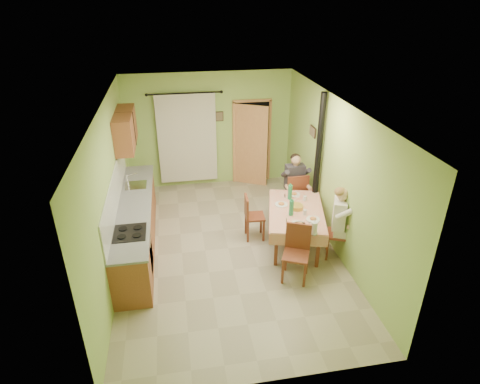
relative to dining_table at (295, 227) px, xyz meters
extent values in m
cube|color=tan|center=(-1.30, 0.06, -0.38)|extent=(4.00, 6.00, 0.01)
cube|color=#A7CD69|center=(-1.30, 3.06, 1.02)|extent=(4.00, 0.04, 2.80)
cube|color=#A7CD69|center=(-1.30, -2.94, 1.02)|extent=(4.00, 0.04, 2.80)
cube|color=#A7CD69|center=(-3.30, 0.06, 1.02)|extent=(0.04, 6.00, 2.80)
cube|color=#A7CD69|center=(0.70, 0.06, 1.02)|extent=(0.04, 6.00, 2.80)
cube|color=white|center=(-1.30, 0.06, 2.42)|extent=(4.00, 6.00, 0.04)
cube|color=brown|center=(-3.00, 0.46, 0.06)|extent=(0.60, 3.60, 0.88)
cube|color=gray|center=(-3.00, 0.46, 0.52)|extent=(0.64, 3.64, 0.04)
cube|color=white|center=(-3.29, 0.46, 0.85)|extent=(0.02, 3.60, 0.66)
cube|color=silver|center=(-3.00, 1.26, 0.53)|extent=(0.42, 0.42, 0.03)
cube|color=black|center=(-3.00, -0.54, 0.54)|extent=(0.52, 0.56, 0.02)
cube|color=black|center=(-2.70, -0.54, 0.07)|extent=(0.01, 0.55, 0.55)
cube|color=brown|center=(-3.12, 1.76, 1.57)|extent=(0.35, 1.40, 0.70)
cylinder|color=black|center=(-1.85, 2.94, 1.97)|extent=(1.70, 0.04, 0.04)
cube|color=silver|center=(-1.85, 2.96, 0.87)|extent=(1.40, 0.06, 2.20)
cube|color=black|center=(-0.25, 3.05, 0.65)|extent=(0.84, 0.03, 2.06)
cube|color=tan|center=(-0.70, 3.03, 0.65)|extent=(0.06, 0.06, 2.12)
cube|color=tan|center=(0.20, 3.03, 0.65)|extent=(0.06, 0.06, 2.12)
cube|color=tan|center=(-0.25, 3.03, 1.71)|extent=(0.96, 0.06, 0.06)
cube|color=tan|center=(-0.30, 2.83, 0.64)|extent=(0.74, 0.42, 2.04)
cube|color=tan|center=(0.00, 0.00, 0.36)|extent=(1.37, 1.86, 0.04)
cube|color=tan|center=(-0.20, -0.81, 0.25)|extent=(0.97, 0.26, 0.22)
cube|color=tan|center=(0.20, 0.81, 0.25)|extent=(0.97, 0.26, 0.22)
cube|color=tan|center=(-0.48, 0.12, 0.25)|extent=(0.42, 1.62, 0.22)
cube|color=tan|center=(0.48, -0.12, 0.25)|extent=(0.42, 1.62, 0.22)
cylinder|color=white|center=(0.14, 0.60, 0.39)|extent=(0.25, 0.25, 0.02)
ellipsoid|color=#CC7233|center=(0.14, 0.60, 0.41)|extent=(0.12, 0.12, 0.05)
cylinder|color=white|center=(-0.11, -0.56, 0.39)|extent=(0.25, 0.25, 0.02)
ellipsoid|color=#CC7233|center=(-0.11, -0.56, 0.41)|extent=(0.12, 0.12, 0.05)
cylinder|color=white|center=(0.19, -0.40, 0.39)|extent=(0.25, 0.25, 0.02)
ellipsoid|color=#CC7233|center=(0.19, -0.40, 0.41)|extent=(0.12, 0.12, 0.05)
cylinder|color=white|center=(-0.23, 0.24, 0.39)|extent=(0.25, 0.25, 0.02)
ellipsoid|color=#CC7233|center=(-0.23, 0.24, 0.41)|extent=(0.12, 0.12, 0.05)
cylinder|color=gold|center=(0.01, 0.05, 0.42)|extent=(0.26, 0.26, 0.08)
cylinder|color=white|center=(-0.13, -0.53, 0.39)|extent=(0.28, 0.28, 0.02)
cube|color=tan|center=(-0.08, -0.53, 0.41)|extent=(0.06, 0.07, 0.03)
cube|color=tan|center=(-0.15, -0.50, 0.41)|extent=(0.07, 0.07, 0.03)
cube|color=tan|center=(-0.14, -0.51, 0.41)|extent=(0.07, 0.07, 0.03)
cylinder|color=silver|center=(0.10, -0.19, 0.43)|extent=(0.07, 0.07, 0.10)
cylinder|color=silver|center=(0.27, 0.33, 0.43)|extent=(0.07, 0.07, 0.10)
cylinder|color=white|center=(0.05, -0.84, 0.50)|extent=(0.11, 0.11, 0.22)
cylinder|color=silver|center=(0.05, -0.84, 0.53)|extent=(0.02, 0.02, 0.30)
cube|color=brown|center=(0.30, 1.10, 0.10)|extent=(0.48, 0.48, 0.04)
cube|color=brown|center=(0.31, 0.89, 0.38)|extent=(0.46, 0.06, 0.53)
cube|color=brown|center=(-0.30, -1.02, 0.10)|extent=(0.56, 0.56, 0.04)
cube|color=brown|center=(-0.22, -0.84, 0.36)|extent=(0.41, 0.21, 0.49)
cube|color=brown|center=(0.66, -0.52, 0.10)|extent=(0.53, 0.53, 0.04)
cube|color=brown|center=(0.83, -0.59, 0.35)|extent=(0.19, 0.39, 0.46)
cube|color=brown|center=(-0.72, 0.36, 0.10)|extent=(0.39, 0.39, 0.04)
cube|color=brown|center=(-0.89, 0.37, 0.33)|extent=(0.06, 0.37, 0.43)
cube|color=#38333D|center=(0.31, 1.00, 0.18)|extent=(0.37, 0.41, 0.16)
cube|color=#38333D|center=(0.30, 1.13, 0.53)|extent=(0.41, 0.23, 0.54)
sphere|color=tan|center=(0.30, 1.12, 0.92)|extent=(0.21, 0.21, 0.21)
ellipsoid|color=black|center=(0.30, 1.16, 0.96)|extent=(0.21, 0.21, 0.16)
cube|color=silver|center=(0.75, -0.56, 0.18)|extent=(0.51, 0.49, 0.16)
cube|color=silver|center=(0.63, -0.51, 0.53)|extent=(0.36, 0.45, 0.54)
sphere|color=tan|center=(0.64, -0.51, 0.92)|extent=(0.21, 0.21, 0.21)
ellipsoid|color=olive|center=(0.60, -0.50, 0.96)|extent=(0.21, 0.21, 0.16)
cylinder|color=black|center=(0.60, 0.66, 1.02)|extent=(0.12, 0.12, 2.80)
cylinder|color=black|center=(0.60, 0.66, -0.23)|extent=(0.24, 0.24, 0.30)
cube|color=black|center=(-1.05, 3.03, 1.37)|extent=(0.19, 0.03, 0.23)
cube|color=brown|center=(0.67, 1.26, 1.47)|extent=(0.03, 0.31, 0.21)
camera|label=1|loc=(-2.18, -6.29, 4.10)|focal=30.00mm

